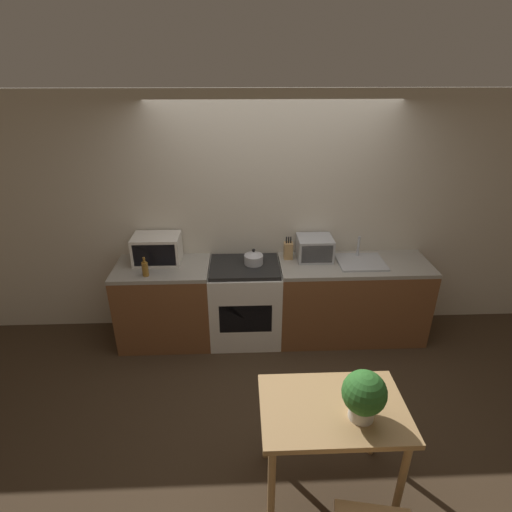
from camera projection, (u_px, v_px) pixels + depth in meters
name	position (u px, v px, depth m)	size (l,w,h in m)	color
ground_plane	(279.00, 387.00, 3.83)	(16.00, 16.00, 0.00)	#3D2D1E
wall_back	(272.00, 217.00, 4.32)	(10.00, 0.06, 2.60)	beige
counter_left_run	(166.00, 303.00, 4.34)	(0.98, 0.62, 0.90)	brown
counter_right_run	(351.00, 299.00, 4.41)	(1.59, 0.62, 0.90)	brown
stove_range	(245.00, 302.00, 4.37)	(0.75, 0.62, 0.90)	silver
kettle	(254.00, 258.00, 4.17)	(0.20, 0.20, 0.17)	#B7B7BC
microwave	(157.00, 249.00, 4.19)	(0.49, 0.33, 0.29)	silver
bottle	(145.00, 269.00, 3.93)	(0.06, 0.06, 0.20)	olive
knife_block	(288.00, 250.00, 4.28)	(0.09, 0.09, 0.25)	tan
toaster_oven	(315.00, 248.00, 4.26)	(0.37, 0.32, 0.24)	#ADAFB5
sink_basin	(361.00, 261.00, 4.22)	(0.49, 0.42, 0.24)	#ADAFB5
dining_table	(332.00, 419.00, 2.65)	(0.96, 0.64, 0.77)	tan
potted_plant	(364.00, 394.00, 2.44)	(0.28, 0.28, 0.34)	beige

